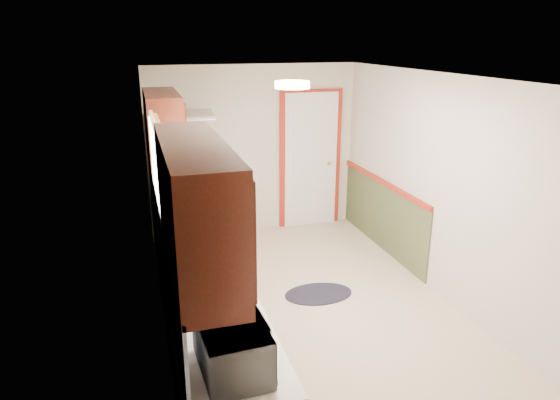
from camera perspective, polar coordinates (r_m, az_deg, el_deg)
room_shell at (r=4.88m, az=3.93°, el=-0.39°), size 3.20×5.20×2.52m
kitchen_run at (r=4.50m, az=-9.91°, el=-7.66°), size 0.63×4.00×2.20m
back_wall_trim at (r=7.29m, az=5.20°, el=3.30°), size 1.12×2.30×2.08m
ceiling_fixture at (r=4.36m, az=1.39°, el=13.03°), size 0.30×0.30×0.06m
microwave at (r=2.92m, az=-5.39°, el=-15.80°), size 0.33×0.56×0.37m
refrigerator at (r=6.67m, az=-10.59°, el=1.90°), size 0.81×0.79×1.84m
rug at (r=5.71m, az=4.42°, el=-10.63°), size 0.79×0.52×0.01m
cooktop at (r=5.63m, az=-11.12°, el=-0.83°), size 0.51×0.61×0.02m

